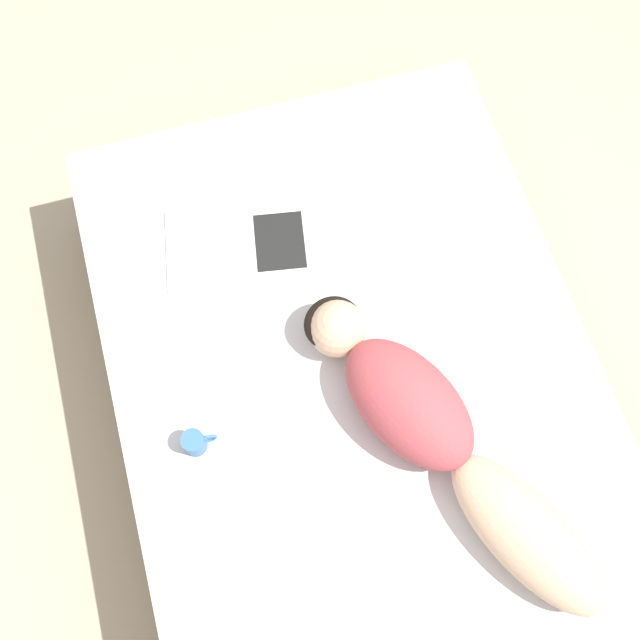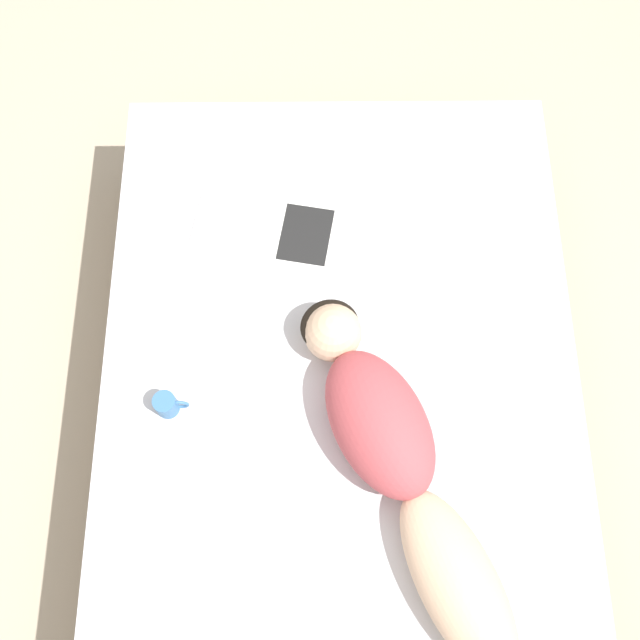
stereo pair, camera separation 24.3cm
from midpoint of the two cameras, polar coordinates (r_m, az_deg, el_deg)
ground_plane at (r=2.93m, az=3.70°, el=-8.45°), size 12.00×12.00×0.00m
bed at (r=2.68m, az=4.04°, el=-7.19°), size 1.61×2.30×0.53m
person at (r=2.28m, az=8.98°, el=-10.91°), size 0.70×1.20×0.22m
open_magazine at (r=2.62m, az=-1.17°, el=6.58°), size 0.57×0.40×0.01m
coffee_mug at (r=2.37m, az=-8.73°, el=-6.77°), size 0.11×0.07×0.09m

